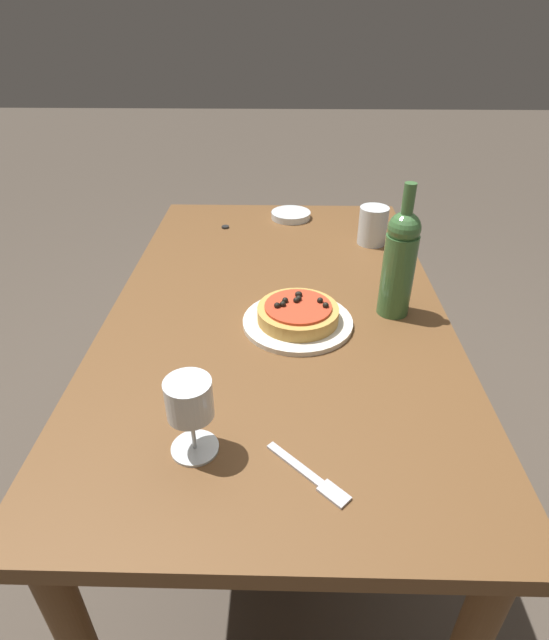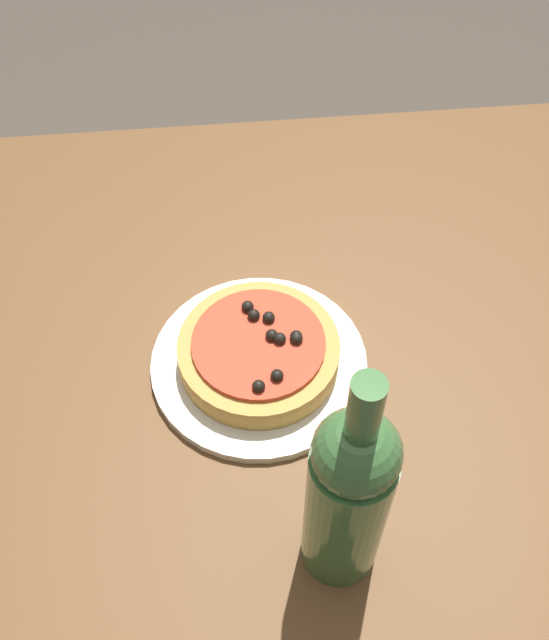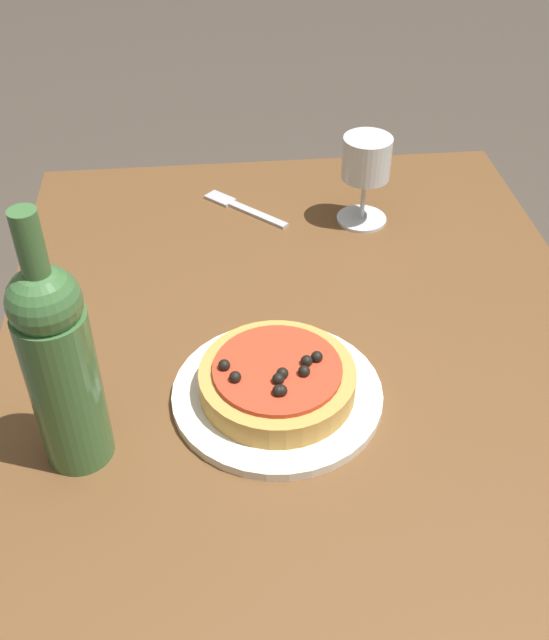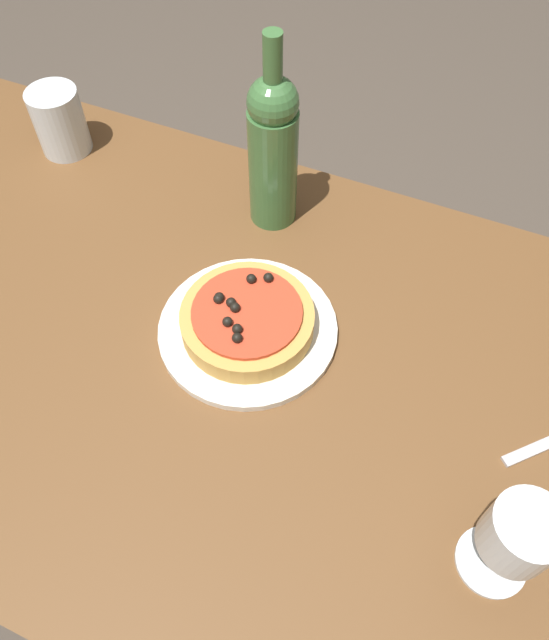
% 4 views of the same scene
% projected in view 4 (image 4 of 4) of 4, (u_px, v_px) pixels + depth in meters
% --- Properties ---
extents(ground_plane, '(14.00, 14.00, 0.00)m').
position_uv_depth(ground_plane, '(216.00, 513.00, 1.50)').
color(ground_plane, '#4C4238').
extents(dining_table, '(1.37, 0.79, 0.77)m').
position_uv_depth(dining_table, '(182.00, 372.00, 0.95)').
color(dining_table, brown).
rests_on(dining_table, ground_plane).
extents(dinner_plate, '(0.25, 0.25, 0.01)m').
position_uv_depth(dinner_plate, '(248.00, 329.00, 0.87)').
color(dinner_plate, white).
rests_on(dinner_plate, dining_table).
extents(pizza, '(0.18, 0.18, 0.05)m').
position_uv_depth(pizza, '(247.00, 319.00, 0.85)').
color(pizza, gold).
rests_on(pizza, dinner_plate).
extents(wine_glass, '(0.08, 0.08, 0.14)m').
position_uv_depth(wine_glass, '(519.00, 536.00, 0.61)').
color(wine_glass, silver).
rests_on(wine_glass, dining_table).
extents(wine_bottle, '(0.07, 0.07, 0.31)m').
position_uv_depth(wine_bottle, '(273.00, 149.00, 0.90)').
color(wine_bottle, '#3D6B38').
rests_on(wine_bottle, dining_table).
extents(water_cup, '(0.09, 0.09, 0.11)m').
position_uv_depth(water_cup, '(60.00, 121.00, 1.05)').
color(water_cup, silver).
rests_on(water_cup, dining_table).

